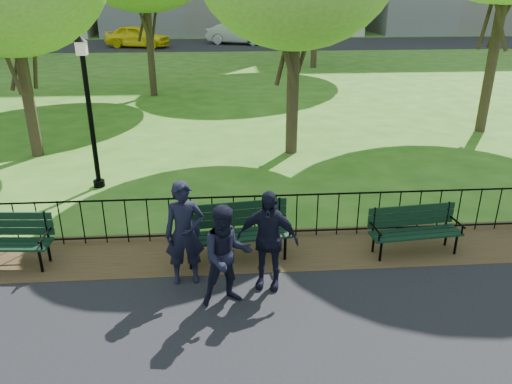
{
  "coord_description": "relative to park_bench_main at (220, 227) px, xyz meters",
  "views": [
    {
      "loc": [
        0.37,
        -6.51,
        4.55
      ],
      "look_at": [
        0.99,
        1.5,
        1.17
      ],
      "focal_mm": 35.0,
      "sensor_mm": 36.0,
      "label": 1
    }
  ],
  "objects": [
    {
      "name": "dirt_strip",
      "position": [
        -0.34,
        0.28,
        -0.64
      ],
      "size": [
        60.0,
        1.6,
        0.01
      ],
      "primitive_type": "cube",
      "color": "#362716",
      "rests_on": "ground"
    },
    {
      "name": "park_bench_main",
      "position": [
        0.0,
        0.0,
        0.0
      ],
      "size": [
        2.0,
        0.82,
        1.08
      ],
      "rotation": [
        0.0,
        0.0,
        0.12
      ],
      "color": "black",
      "rests_on": "ground"
    },
    {
      "name": "person_right",
      "position": [
        0.74,
        -0.87,
        0.19
      ],
      "size": [
        1.04,
        0.64,
        1.66
      ],
      "primitive_type": "imported",
      "rotation": [
        0.0,
        0.0,
        -0.26
      ],
      "color": "black",
      "rests_on": "asphalt_path"
    },
    {
      "name": "iron_fence",
      "position": [
        -0.34,
        0.78,
        -0.15
      ],
      "size": [
        24.06,
        0.06,
        1.0
      ],
      "color": "black",
      "rests_on": "ground"
    },
    {
      "name": "lamppost",
      "position": [
        -2.89,
        3.71,
        1.26
      ],
      "size": [
        0.31,
        0.31,
        3.5
      ],
      "color": "black",
      "rests_on": "ground"
    },
    {
      "name": "taxi",
      "position": [
        -5.93,
        32.22,
        0.18
      ],
      "size": [
        5.2,
        3.33,
        1.65
      ],
      "primitive_type": "imported",
      "rotation": [
        0.0,
        0.0,
        1.26
      ],
      "color": "yellow",
      "rests_on": "far_street"
    },
    {
      "name": "far_street",
      "position": [
        -0.34,
        33.78,
        -0.64
      ],
      "size": [
        70.0,
        9.0,
        0.01
      ],
      "primitive_type": "cube",
      "color": "black",
      "rests_on": "ground"
    },
    {
      "name": "person_left",
      "position": [
        -0.56,
        -0.64,
        0.23
      ],
      "size": [
        0.67,
        0.47,
        1.74
      ],
      "primitive_type": "imported",
      "rotation": [
        0.0,
        0.0,
        0.1
      ],
      "color": "black",
      "rests_on": "asphalt_path"
    },
    {
      "name": "ground",
      "position": [
        -0.34,
        -1.22,
        -0.65
      ],
      "size": [
        120.0,
        120.0,
        0.0
      ],
      "primitive_type": "plane",
      "color": "#306219"
    },
    {
      "name": "sedan_silver",
      "position": [
        1.84,
        33.84,
        0.19
      ],
      "size": [
        5.34,
        3.45,
        1.66
      ],
      "primitive_type": "imported",
      "rotation": [
        0.0,
        0.0,
        1.2
      ],
      "color": "#B9BBC1",
      "rests_on": "far_street"
    },
    {
      "name": "park_bench_right_a",
      "position": [
        3.49,
        0.06,
        -0.12
      ],
      "size": [
        1.69,
        0.67,
        0.93
      ],
      "rotation": [
        0.0,
        0.0,
        0.1
      ],
      "color": "black",
      "rests_on": "ground"
    },
    {
      "name": "person_mid",
      "position": [
        0.09,
        -1.27,
        0.16
      ],
      "size": [
        0.85,
        0.56,
        1.6
      ],
      "primitive_type": "imported",
      "rotation": [
        0.0,
        0.0,
        0.21
      ],
      "color": "black",
      "rests_on": "asphalt_path"
    },
    {
      "name": "sedan_dark",
      "position": [
        4.67,
        33.69,
        0.06
      ],
      "size": [
        5.12,
        2.8,
        1.41
      ],
      "primitive_type": "imported",
      "rotation": [
        0.0,
        0.0,
        1.75
      ],
      "color": "black",
      "rests_on": "far_street"
    }
  ]
}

